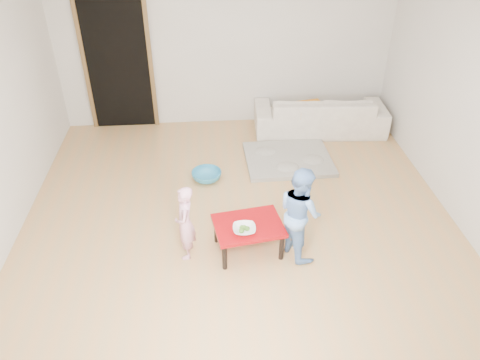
{
  "coord_description": "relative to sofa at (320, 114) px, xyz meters",
  "views": [
    {
      "loc": [
        -0.32,
        -4.33,
        3.45
      ],
      "look_at": [
        0.0,
        -0.2,
        0.65
      ],
      "focal_mm": 35.0,
      "sensor_mm": 36.0,
      "label": 1
    }
  ],
  "objects": [
    {
      "name": "cushion",
      "position": [
        -0.2,
        -0.13,
        0.15
      ],
      "size": [
        0.51,
        0.47,
        0.12
      ],
      "primitive_type": "cube",
      "rotation": [
        0.0,
        0.0,
        0.21
      ],
      "color": "orange",
      "rests_on": "sofa"
    },
    {
      "name": "floor",
      "position": [
        -1.41,
        -2.05,
        -0.29
      ],
      "size": [
        5.0,
        5.0,
        0.01
      ],
      "primitive_type": "cube",
      "color": "tan",
      "rests_on": "ground"
    },
    {
      "name": "right_wall",
      "position": [
        1.09,
        -2.05,
        1.01
      ],
      "size": [
        0.02,
        5.0,
        2.6
      ],
      "primitive_type": "cube",
      "color": "silver",
      "rests_on": "floor"
    },
    {
      "name": "child_pink",
      "position": [
        -2.0,
        -2.65,
        0.13
      ],
      "size": [
        0.21,
        0.31,
        0.85
      ],
      "primitive_type": "imported",
      "rotation": [
        0.0,
        0.0,
        -1.58
      ],
      "color": "pink",
      "rests_on": "floor"
    },
    {
      "name": "basin",
      "position": [
        -1.77,
        -1.25,
        -0.23
      ],
      "size": [
        0.39,
        0.39,
        0.12
      ],
      "primitive_type": "imported",
      "color": "teal",
      "rests_on": "floor"
    },
    {
      "name": "child_blue",
      "position": [
        -0.83,
        -2.69,
        0.23
      ],
      "size": [
        0.56,
        0.62,
        1.04
      ],
      "primitive_type": "imported",
      "rotation": [
        0.0,
        0.0,
        1.97
      ],
      "color": "#6A9EF6",
      "rests_on": "floor"
    },
    {
      "name": "blanket",
      "position": [
        -0.62,
        -0.87,
        -0.26
      ],
      "size": [
        1.21,
        1.01,
        0.06
      ],
      "primitive_type": null,
      "rotation": [
        0.0,
        0.0,
        0.03
      ],
      "color": "#A5A091",
      "rests_on": "floor"
    },
    {
      "name": "bowl",
      "position": [
        -1.4,
        -2.75,
        0.09
      ],
      "size": [
        0.23,
        0.23,
        0.06
      ],
      "primitive_type": "imported",
      "color": "white",
      "rests_on": "red_table"
    },
    {
      "name": "sofa",
      "position": [
        0.0,
        0.0,
        0.0
      ],
      "size": [
        2.01,
        0.87,
        0.58
      ],
      "primitive_type": "imported",
      "rotation": [
        0.0,
        0.0,
        3.09
      ],
      "color": "silver",
      "rests_on": "floor"
    },
    {
      "name": "red_table",
      "position": [
        -1.35,
        -2.64,
        -0.11
      ],
      "size": [
        0.78,
        0.64,
        0.35
      ],
      "primitive_type": null,
      "rotation": [
        0.0,
        0.0,
        0.16
      ],
      "color": "#96080C",
      "rests_on": "floor"
    },
    {
      "name": "broccoli",
      "position": [
        -1.4,
        -2.75,
        0.09
      ],
      "size": [
        0.12,
        0.12,
        0.06
      ],
      "primitive_type": null,
      "color": "#2D5919",
      "rests_on": "red_table"
    },
    {
      "name": "doorway",
      "position": [
        -3.01,
        0.43,
        0.74
      ],
      "size": [
        1.02,
        0.08,
        2.11
      ],
      "primitive_type": null,
      "color": "brown",
      "rests_on": "back_wall"
    },
    {
      "name": "back_wall",
      "position": [
        -1.41,
        0.45,
        1.01
      ],
      "size": [
        5.0,
        0.02,
        2.6
      ],
      "primitive_type": "cube",
      "color": "silver",
      "rests_on": "floor"
    }
  ]
}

